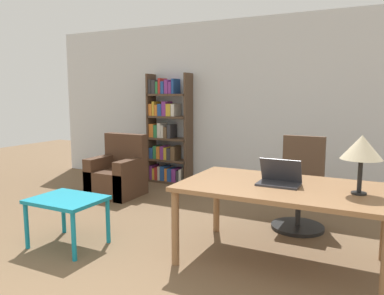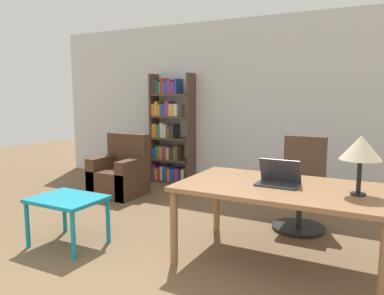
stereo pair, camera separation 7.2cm
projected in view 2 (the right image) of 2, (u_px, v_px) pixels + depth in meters
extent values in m
cube|color=silver|center=(263.00, 106.00, 5.82)|extent=(8.00, 0.06, 2.70)
cube|color=olive|center=(282.00, 188.00, 3.32)|extent=(1.80, 1.06, 0.04)
cylinder|color=olive|center=(174.00, 228.00, 3.35)|extent=(0.07, 0.07, 0.68)
cylinder|color=olive|center=(384.00, 268.00, 2.57)|extent=(0.07, 0.07, 0.68)
cylinder|color=olive|center=(217.00, 202.00, 4.17)|extent=(0.07, 0.07, 0.68)
cube|color=#2D2D33|center=(277.00, 185.00, 3.32)|extent=(0.37, 0.24, 0.02)
cube|color=#2D2D33|center=(280.00, 171.00, 3.36)|extent=(0.37, 0.11, 0.22)
cube|color=#19233D|center=(280.00, 170.00, 3.36)|extent=(0.33, 0.09, 0.19)
cylinder|color=black|center=(358.00, 194.00, 3.01)|extent=(0.12, 0.12, 0.01)
cylinder|color=black|center=(359.00, 177.00, 2.99)|extent=(0.04, 0.04, 0.27)
cone|color=#C6B793|center=(361.00, 148.00, 2.96)|extent=(0.32, 0.32, 0.19)
cylinder|color=black|center=(298.00, 228.00, 4.27)|extent=(0.59, 0.59, 0.04)
cylinder|color=#262626|center=(299.00, 212.00, 4.24)|extent=(0.06, 0.06, 0.34)
cube|color=#4C3828|center=(300.00, 193.00, 4.21)|extent=(0.50, 0.50, 0.10)
cube|color=#4C3828|center=(305.00, 161.00, 4.34)|extent=(0.47, 0.08, 0.57)
cube|color=teal|center=(67.00, 199.00, 3.77)|extent=(0.69, 0.55, 0.04)
cylinder|color=teal|center=(27.00, 225.00, 3.74)|extent=(0.04, 0.04, 0.46)
cylinder|color=teal|center=(73.00, 236.00, 3.45)|extent=(0.04, 0.04, 0.46)
cylinder|color=teal|center=(64.00, 212.00, 4.16)|extent=(0.04, 0.04, 0.46)
cylinder|color=teal|center=(108.00, 220.00, 3.87)|extent=(0.04, 0.04, 0.46)
cube|color=#472D1E|center=(119.00, 182.00, 5.69)|extent=(0.71, 0.67, 0.40)
cube|color=#472D1E|center=(128.00, 150.00, 5.85)|extent=(0.71, 0.16, 0.53)
cube|color=#472D1E|center=(105.00, 175.00, 5.81)|extent=(0.16, 0.67, 0.58)
cube|color=#472D1E|center=(133.00, 178.00, 5.55)|extent=(0.16, 0.67, 0.58)
cube|color=#4C3828|center=(154.00, 128.00, 6.60)|extent=(0.04, 0.28, 1.87)
cube|color=#4C3828|center=(191.00, 130.00, 6.26)|extent=(0.04, 0.28, 1.87)
cube|color=#4C3828|center=(173.00, 181.00, 6.56)|extent=(0.73, 0.28, 0.04)
cube|color=#7F338C|center=(157.00, 171.00, 6.69)|extent=(0.05, 0.24, 0.25)
cube|color=gold|center=(159.00, 173.00, 6.67)|extent=(0.04, 0.24, 0.20)
cube|color=#B72D28|center=(162.00, 172.00, 6.64)|extent=(0.06, 0.24, 0.22)
cube|color=silver|center=(165.00, 172.00, 6.61)|extent=(0.04, 0.24, 0.24)
cube|color=#234C99|center=(168.00, 173.00, 6.58)|extent=(0.08, 0.24, 0.25)
cube|color=orange|center=(172.00, 174.00, 6.55)|extent=(0.05, 0.24, 0.22)
cube|color=#234C99|center=(175.00, 174.00, 6.52)|extent=(0.08, 0.24, 0.22)
cube|color=#7F338C|center=(179.00, 174.00, 6.48)|extent=(0.08, 0.24, 0.23)
cube|color=#333338|center=(183.00, 176.00, 6.45)|extent=(0.04, 0.24, 0.20)
cube|color=silver|center=(186.00, 175.00, 6.42)|extent=(0.05, 0.24, 0.23)
cube|color=#4C3828|center=(172.00, 160.00, 6.51)|extent=(0.73, 0.28, 0.04)
cube|color=#234C99|center=(157.00, 152.00, 6.64)|extent=(0.07, 0.24, 0.19)
cube|color=#2D7F47|center=(161.00, 152.00, 6.60)|extent=(0.06, 0.24, 0.22)
cube|color=orange|center=(164.00, 152.00, 6.57)|extent=(0.07, 0.24, 0.22)
cube|color=#7F338C|center=(168.00, 152.00, 6.53)|extent=(0.06, 0.24, 0.23)
cube|color=gold|center=(171.00, 153.00, 6.50)|extent=(0.06, 0.24, 0.21)
cube|color=#333338|center=(174.00, 154.00, 6.47)|extent=(0.07, 0.24, 0.20)
cube|color=brown|center=(178.00, 153.00, 6.43)|extent=(0.08, 0.24, 0.24)
cube|color=#4C3828|center=(172.00, 139.00, 6.45)|extent=(0.73, 0.28, 0.04)
cube|color=orange|center=(157.00, 130.00, 6.58)|extent=(0.09, 0.24, 0.23)
cube|color=#2D7F47|center=(161.00, 131.00, 6.54)|extent=(0.07, 0.24, 0.22)
cube|color=silver|center=(165.00, 130.00, 6.50)|extent=(0.07, 0.24, 0.25)
cube|color=silver|center=(168.00, 131.00, 6.47)|extent=(0.05, 0.24, 0.21)
cube|color=brown|center=(171.00, 132.00, 6.45)|extent=(0.07, 0.24, 0.18)
cube|color=#333338|center=(175.00, 131.00, 6.41)|extent=(0.07, 0.24, 0.23)
cube|color=#4C3828|center=(172.00, 117.00, 6.40)|extent=(0.73, 0.28, 0.04)
cube|color=orange|center=(156.00, 110.00, 6.53)|extent=(0.06, 0.24, 0.20)
cube|color=gold|center=(159.00, 108.00, 6.50)|extent=(0.04, 0.24, 0.24)
cube|color=orange|center=(162.00, 110.00, 6.48)|extent=(0.05, 0.24, 0.19)
cube|color=#234C99|center=(165.00, 110.00, 6.44)|extent=(0.08, 0.24, 0.20)
cube|color=#7F338C|center=(170.00, 109.00, 6.40)|extent=(0.08, 0.24, 0.25)
cube|color=gold|center=(174.00, 110.00, 6.36)|extent=(0.09, 0.24, 0.21)
cube|color=silver|center=(178.00, 110.00, 6.32)|extent=(0.06, 0.24, 0.21)
cube|color=#4C3828|center=(172.00, 95.00, 6.35)|extent=(0.73, 0.28, 0.04)
cube|color=#333338|center=(156.00, 87.00, 6.48)|extent=(0.05, 0.24, 0.24)
cube|color=#333338|center=(159.00, 87.00, 6.44)|extent=(0.07, 0.24, 0.23)
cube|color=#2D7F47|center=(163.00, 88.00, 6.41)|extent=(0.04, 0.24, 0.20)
cube|color=#B72D28|center=(165.00, 86.00, 6.39)|extent=(0.05, 0.24, 0.26)
cube|color=#234C99|center=(168.00, 88.00, 6.36)|extent=(0.06, 0.24, 0.21)
cube|color=#7F338C|center=(172.00, 87.00, 6.33)|extent=(0.07, 0.24, 0.23)
cube|color=#7F338C|center=(176.00, 88.00, 6.30)|extent=(0.06, 0.24, 0.20)
cube|color=#234C99|center=(178.00, 86.00, 6.27)|extent=(0.04, 0.24, 0.25)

